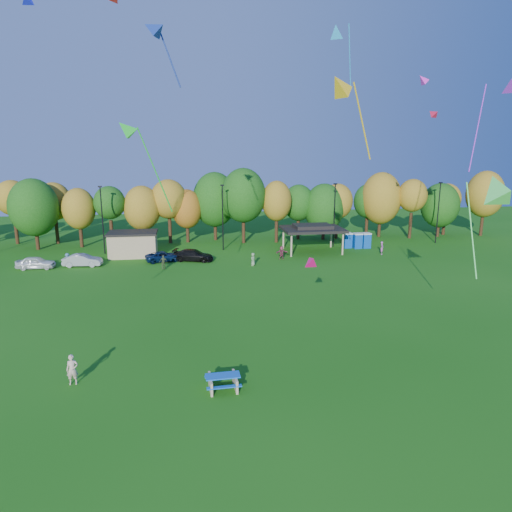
{
  "coord_description": "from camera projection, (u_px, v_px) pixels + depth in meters",
  "views": [
    {
      "loc": [
        -2.88,
        -22.44,
        13.67
      ],
      "look_at": [
        1.46,
        6.0,
        6.96
      ],
      "focal_mm": 32.0,
      "sensor_mm": 36.0,
      "label": 1
    }
  ],
  "objects": [
    {
      "name": "kite_12",
      "position": [
        432.0,
        113.0,
        45.11
      ],
      "size": [
        1.32,
        1.46,
        1.21
      ],
      "color": "#BC1633"
    },
    {
      "name": "kite_7",
      "position": [
        340.0,
        86.0,
        28.91
      ],
      "size": [
        3.5,
        2.18,
        5.64
      ],
      "color": "gold"
    },
    {
      "name": "kite_15",
      "position": [
        497.0,
        188.0,
        29.72
      ],
      "size": [
        2.19,
        4.79,
        7.87
      ],
      "color": "#50E358"
    },
    {
      "name": "car_a",
      "position": [
        36.0,
        263.0,
        53.62
      ],
      "size": [
        4.38,
        1.83,
        1.48
      ],
      "primitive_type": "imported",
      "rotation": [
        0.0,
        0.0,
        1.55
      ],
      "color": "white",
      "rests_on": "ground"
    },
    {
      "name": "utility_building",
      "position": [
        133.0,
        244.0,
        59.87
      ],
      "size": [
        6.3,
        4.3,
        3.25
      ],
      "color": "tan",
      "rests_on": "ground"
    },
    {
      "name": "far_person_1",
      "position": [
        68.0,
        260.0,
        54.9
      ],
      "size": [
        1.01,
        1.17,
        1.57
      ],
      "primitive_type": "imported",
      "rotation": [
        0.0,
        0.0,
        5.23
      ],
      "color": "teal",
      "rests_on": "ground"
    },
    {
      "name": "kite_3",
      "position": [
        152.0,
        29.0,
        30.66
      ],
      "size": [
        2.83,
        1.73,
        4.54
      ],
      "color": "navy"
    },
    {
      "name": "lamp_posts",
      "position": [
        223.0,
        215.0,
        62.82
      ],
      "size": [
        64.5,
        0.25,
        9.09
      ],
      "color": "black",
      "rests_on": "ground"
    },
    {
      "name": "far_person_3",
      "position": [
        163.0,
        262.0,
        53.47
      ],
      "size": [
        1.05,
        0.66,
        1.67
      ],
      "primitive_type": "imported",
      "rotation": [
        0.0,
        0.0,
        0.28
      ],
      "color": "#5D6A41",
      "rests_on": "ground"
    },
    {
      "name": "kite_0",
      "position": [
        337.0,
        31.0,
        45.34
      ],
      "size": [
        2.7,
        3.7,
        6.52
      ],
      "color": "#249EEA"
    },
    {
      "name": "car_c",
      "position": [
        164.0,
        256.0,
        57.21
      ],
      "size": [
        4.88,
        3.19,
        1.25
      ],
      "primitive_type": "imported",
      "rotation": [
        0.0,
        0.0,
        1.84
      ],
      "color": "#0C224A",
      "rests_on": "ground"
    },
    {
      "name": "car_d",
      "position": [
        193.0,
        255.0,
        57.43
      ],
      "size": [
        5.44,
        3.46,
        1.47
      ],
      "primitive_type": "imported",
      "rotation": [
        0.0,
        0.0,
        1.27
      ],
      "color": "black",
      "rests_on": "ground"
    },
    {
      "name": "porta_potties",
      "position": [
        357.0,
        240.0,
        64.96
      ],
      "size": [
        3.75,
        1.68,
        2.18
      ],
      "color": "#0D48AC",
      "rests_on": "ground"
    },
    {
      "name": "picnic_table",
      "position": [
        223.0,
        381.0,
        26.63
      ],
      "size": [
        2.08,
        1.75,
        0.87
      ],
      "rotation": [
        0.0,
        0.0,
        0.04
      ],
      "color": "tan",
      "rests_on": "ground"
    },
    {
      "name": "ground",
      "position": [
        246.0,
        404.0,
        25.12
      ],
      "size": [
        160.0,
        160.0,
        0.0
      ],
      "primitive_type": "plane",
      "color": "#19600F",
      "rests_on": "ground"
    },
    {
      "name": "kite_10",
      "position": [
        423.0,
        79.0,
        42.9
      ],
      "size": [
        1.42,
        1.12,
        1.33
      ],
      "color": "#FB29CE"
    },
    {
      "name": "pavilion",
      "position": [
        313.0,
        229.0,
        62.07
      ],
      "size": [
        8.2,
        6.2,
        3.77
      ],
      "color": "tan",
      "rests_on": "ground"
    },
    {
      "name": "far_person_0",
      "position": [
        253.0,
        259.0,
        55.08
      ],
      "size": [
        0.7,
        0.88,
        1.57
      ],
      "primitive_type": "imported",
      "rotation": [
        0.0,
        0.0,
        4.43
      ],
      "color": "gray",
      "rests_on": "ground"
    },
    {
      "name": "kite_11",
      "position": [
        126.0,
        130.0,
        34.92
      ],
      "size": [
        4.32,
        1.46,
        7.41
      ],
      "color": "green"
    },
    {
      "name": "car_b",
      "position": [
        83.0,
        260.0,
        54.75
      ],
      "size": [
        4.62,
        1.92,
        1.49
      ],
      "primitive_type": "imported",
      "rotation": [
        0.0,
        0.0,
        1.49
      ],
      "color": "#A9A9AF",
      "rests_on": "ground"
    },
    {
      "name": "tree_line",
      "position": [
        199.0,
        204.0,
        67.45
      ],
      "size": [
        93.57,
        10.55,
        11.15
      ],
      "color": "black",
      "rests_on": "ground"
    },
    {
      "name": "kite_9",
      "position": [
        312.0,
        261.0,
        30.9
      ],
      "size": [
        1.03,
        1.35,
        1.34
      ],
      "color": "#D30B67"
    },
    {
      "name": "far_person_4",
      "position": [
        382.0,
        248.0,
        60.98
      ],
      "size": [
        0.59,
        0.73,
        1.75
      ],
      "primitive_type": "imported",
      "rotation": [
        0.0,
        0.0,
        1.27
      ],
      "color": "#BB58AE",
      "rests_on": "ground"
    },
    {
      "name": "far_person_2",
      "position": [
        282.0,
        253.0,
        58.27
      ],
      "size": [
        1.65,
        0.73,
        1.72
      ],
      "primitive_type": "imported",
      "rotation": [
        0.0,
        0.0,
        0.14
      ],
      "color": "#8D3B50",
      "rests_on": "ground"
    },
    {
      "name": "kite_flyer",
      "position": [
        72.0,
        370.0,
        27.08
      ],
      "size": [
        0.72,
        0.5,
        1.87
      ],
      "primitive_type": "imported",
      "rotation": [
        0.0,
        0.0,
        0.08
      ],
      "color": "beige",
      "rests_on": "ground"
    }
  ]
}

